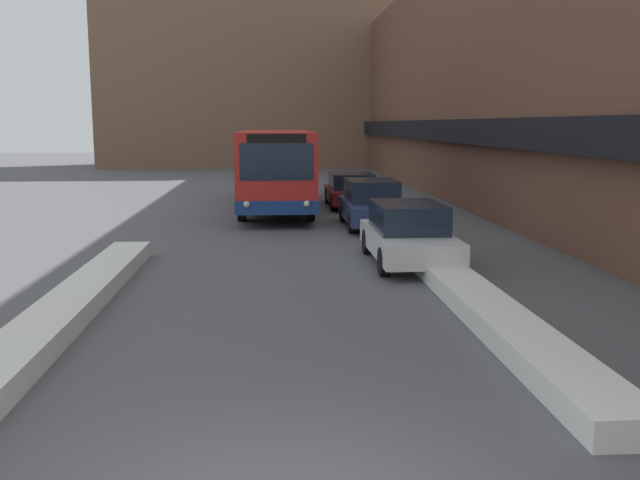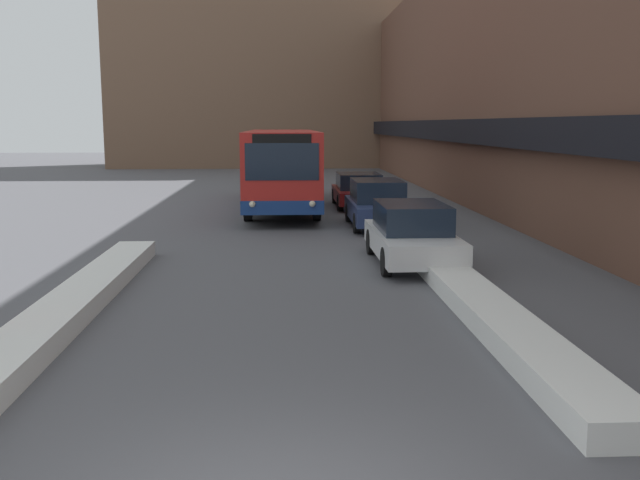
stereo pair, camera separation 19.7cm
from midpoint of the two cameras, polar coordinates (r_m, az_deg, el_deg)
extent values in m
cube|color=brown|center=(31.10, 16.09, 12.65)|extent=(5.00, 60.00, 10.69)
cube|color=black|center=(30.26, 10.91, 8.59)|extent=(0.50, 60.00, 0.90)
cube|color=brown|center=(57.93, -3.14, 14.02)|extent=(26.00, 8.00, 16.27)
cube|color=silver|center=(11.68, -21.12, -6.96)|extent=(0.90, 15.04, 0.36)
cube|color=silver|center=(12.18, 14.24, -5.94)|extent=(0.90, 9.30, 0.36)
cube|color=red|center=(28.36, -2.86, 6.13)|extent=(2.61, 12.15, 2.56)
cube|color=navy|center=(28.44, -2.84, 4.00)|extent=(2.63, 12.17, 0.45)
cube|color=#192333|center=(28.34, -2.86, 6.86)|extent=(2.64, 11.18, 0.71)
cube|color=#192333|center=(22.27, -2.80, 6.27)|extent=(2.30, 0.03, 1.15)
cube|color=black|center=(22.24, -2.82, 8.11)|extent=(1.83, 0.03, 0.28)
sphere|color=#F2EAC6|center=(22.38, -5.19, 2.87)|extent=(0.20, 0.20, 0.20)
sphere|color=#F2EAC6|center=(22.39, -0.36, 2.91)|extent=(0.20, 0.20, 0.20)
cylinder|color=black|center=(24.73, -5.55, 2.86)|extent=(0.28, 1.16, 1.16)
cylinder|color=black|center=(24.74, -0.05, 2.91)|extent=(0.28, 1.16, 1.16)
cylinder|color=black|center=(32.22, -4.98, 4.35)|extent=(0.28, 1.16, 1.16)
cylinder|color=black|center=(32.23, -0.75, 4.39)|extent=(0.28, 1.16, 1.16)
cube|color=silver|center=(17.15, 7.69, -0.18)|extent=(1.77, 4.37, 0.54)
cube|color=#192333|center=(17.17, 7.67, 1.85)|extent=(1.56, 2.40, 0.65)
cylinder|color=black|center=(16.06, 11.40, -1.67)|extent=(0.20, 0.65, 0.65)
cylinder|color=black|center=(15.74, 5.70, -1.75)|extent=(0.20, 0.65, 0.65)
cylinder|color=black|center=(18.65, 9.35, -0.10)|extent=(0.20, 0.65, 0.65)
cylinder|color=black|center=(18.38, 4.42, -0.14)|extent=(0.20, 0.65, 0.65)
cube|color=navy|center=(23.24, 4.85, 2.38)|extent=(1.77, 4.31, 0.59)
cube|color=#192333|center=(23.28, 4.84, 3.97)|extent=(1.56, 2.37, 0.69)
cylinder|color=black|center=(22.08, 7.39, 1.38)|extent=(0.20, 0.64, 0.64)
cylinder|color=black|center=(21.85, 3.23, 1.36)|extent=(0.20, 0.64, 0.64)
cylinder|color=black|center=(24.70, 6.27, 2.23)|extent=(0.20, 0.64, 0.64)
cylinder|color=black|center=(24.49, 2.55, 2.22)|extent=(0.20, 0.64, 0.64)
cube|color=maroon|center=(28.89, 3.30, 3.64)|extent=(1.90, 4.30, 0.49)
cube|color=#192333|center=(28.95, 3.29, 4.75)|extent=(1.67, 2.37, 0.61)
cylinder|color=black|center=(27.71, 5.39, 3.00)|extent=(0.20, 0.63, 0.63)
cylinder|color=black|center=(27.51, 1.80, 2.99)|extent=(0.20, 0.63, 0.63)
cylinder|color=black|center=(30.33, 4.66, 3.55)|extent=(0.20, 0.63, 0.63)
cylinder|color=black|center=(30.15, 1.38, 3.54)|extent=(0.20, 0.63, 0.63)
camera|label=1|loc=(0.10, -89.53, 0.08)|focal=40.00mm
camera|label=2|loc=(0.10, 90.47, -0.08)|focal=40.00mm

